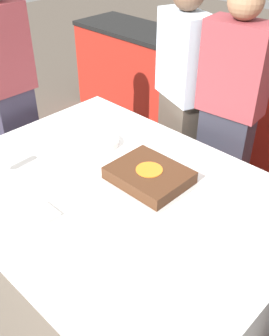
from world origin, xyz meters
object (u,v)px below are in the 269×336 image
Objects in this scene: person_cutting_cake at (228,117)px; person_standing_back at (181,100)px; cake at (149,176)px; plate_stack at (102,142)px; person_seated_left at (10,91)px.

person_standing_back is (-0.38, 0.00, -0.01)m from person_cutting_cake.
person_standing_back reaches higher than cake.
person_seated_left is (-0.77, -0.14, 0.14)m from plate_stack.
plate_stack is 0.81m from person_cutting_cake.
plate_stack is 0.80m from person_seated_left.
plate_stack is at bearing 170.68° from cake.
plate_stack is 0.12× the size of person_seated_left.
cake is at bearing 137.66° from person_standing_back.
person_cutting_cake is (-0.00, 0.74, 0.07)m from cake.
person_cutting_cake is at bearing -159.70° from person_standing_back.
person_seated_left reaches higher than person_standing_back.
person_seated_left is (-1.23, -0.07, 0.12)m from cake.
person_seated_left is at bearing -169.46° from plate_stack.
person_cutting_cake is 1.01× the size of person_standing_back.
cake is 0.27× the size of person_cutting_cake.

